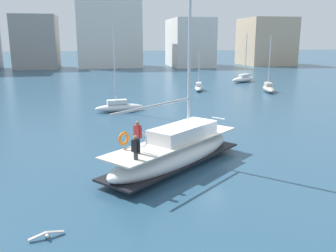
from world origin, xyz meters
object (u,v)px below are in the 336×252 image
Objects in this scene: moored_sloop_near at (199,87)px; moored_catamaran at (119,106)px; moored_sloop_far at (243,79)px; moored_cutter_left at (268,88)px; main_sailboat at (176,150)px; seagull at (46,234)px.

moored_sloop_near is 16.98m from moored_catamaran.
moored_cutter_left is (-1.07, -11.00, -0.04)m from moored_sloop_far.
main_sailboat reaches higher than moored_sloop_far.
moored_catamaran reaches higher than seagull.
main_sailboat is 1.64× the size of moored_cutter_left.
main_sailboat reaches higher than moored_catamaran.
main_sailboat reaches higher than moored_cutter_left.
moored_sloop_near is 0.73× the size of moored_cutter_left.
seagull is at bearing -126.70° from moored_cutter_left.
moored_sloop_near is at bearing 47.97° from moored_catamaran.
moored_sloop_near is 4.37× the size of seagull.
main_sailboat is 16.15m from moored_catamaran.
seagull is (-5.96, -6.32, -0.76)m from main_sailboat.
moored_catamaran reaches higher than moored_sloop_far.
main_sailboat is 30.10m from moored_sloop_near.
moored_sloop_near reaches higher than seagull.
main_sailboat is at bearing -82.63° from moored_catamaran.
main_sailboat is at bearing -117.35° from moored_sloop_far.
moored_sloop_near is (9.30, 28.62, -0.44)m from main_sailboat.
moored_cutter_left reaches higher than moored_sloop_near.
seagull is at bearing -120.10° from moored_sloop_far.
moored_sloop_far reaches higher than moored_cutter_left.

